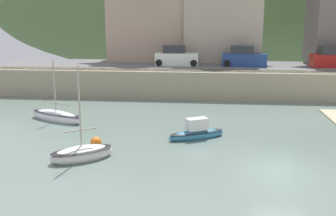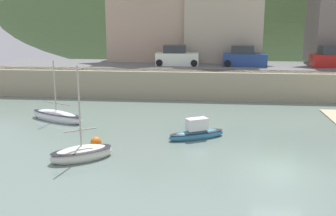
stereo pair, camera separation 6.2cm
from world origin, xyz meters
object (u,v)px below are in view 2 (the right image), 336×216
(waterfront_building_centre, at_px, (223,8))
(parked_car_near_slipway, at_px, (177,57))
(rowboat_small_beached, at_px, (82,154))
(waterfront_building_left, at_px, (149,11))
(parked_car_by_wall, at_px, (244,58))
(mooring_buoy, at_px, (96,142))
(parked_car_end_of_row, at_px, (334,59))
(sailboat_far_left, at_px, (197,133))
(fishing_boat_green, at_px, (57,116))

(waterfront_building_centre, bearing_deg, parked_car_near_slipway, -134.54)
(rowboat_small_beached, xyz_separation_m, parked_car_near_slipway, (3.18, 20.01, 2.90))
(waterfront_building_left, bearing_deg, parked_car_near_slipway, -53.30)
(waterfront_building_centre, distance_m, parked_car_by_wall, 6.74)
(rowboat_small_beached, xyz_separation_m, mooring_buoy, (0.09, 2.28, -0.12))
(parked_car_end_of_row, bearing_deg, sailboat_far_left, -130.10)
(parked_car_end_of_row, xyz_separation_m, mooring_buoy, (-17.73, -17.72, -3.02))
(fishing_boat_green, height_order, sailboat_far_left, fishing_boat_green)
(waterfront_building_left, height_order, parked_car_near_slipway, waterfront_building_left)
(parked_car_end_of_row, bearing_deg, rowboat_small_beached, -134.26)
(waterfront_building_left, bearing_deg, rowboat_small_beached, -89.60)
(rowboat_small_beached, height_order, parked_car_near_slipway, rowboat_small_beached)
(waterfront_building_centre, distance_m, parked_car_end_of_row, 12.07)
(parked_car_near_slipway, height_order, parked_car_end_of_row, same)
(sailboat_far_left, bearing_deg, waterfront_building_left, 77.88)
(waterfront_building_centre, height_order, rowboat_small_beached, waterfront_building_centre)
(waterfront_building_left, distance_m, sailboat_far_left, 22.32)
(parked_car_by_wall, distance_m, mooring_buoy, 20.35)
(waterfront_building_centre, height_order, parked_car_by_wall, waterfront_building_centre)
(mooring_buoy, bearing_deg, sailboat_far_left, 18.93)
(fishing_boat_green, xyz_separation_m, sailboat_far_left, (9.78, -3.08, 0.03))
(waterfront_building_left, xyz_separation_m, waterfront_building_centre, (7.78, -0.00, 0.29))
(rowboat_small_beached, bearing_deg, mooring_buoy, 52.51)
(waterfront_building_left, distance_m, waterfront_building_centre, 7.79)
(parked_car_near_slipway, relative_size, parked_car_end_of_row, 0.98)
(parked_car_by_wall, bearing_deg, mooring_buoy, -114.08)
(rowboat_small_beached, relative_size, sailboat_far_left, 1.40)
(fishing_boat_green, bearing_deg, mooring_buoy, -24.82)
(rowboat_small_beached, bearing_deg, fishing_boat_green, 84.17)
(waterfront_building_centre, distance_m, mooring_buoy, 24.67)
(waterfront_building_centre, relative_size, fishing_boat_green, 2.35)
(parked_car_end_of_row, relative_size, mooring_buoy, 6.76)
(waterfront_building_centre, relative_size, parked_car_by_wall, 2.53)
(parked_car_end_of_row, bearing_deg, parked_car_by_wall, 177.43)
(waterfront_building_left, relative_size, rowboat_small_beached, 2.01)
(fishing_boat_green, xyz_separation_m, parked_car_near_slipway, (7.29, 12.73, 2.90))
(fishing_boat_green, relative_size, parked_car_by_wall, 1.08)
(waterfront_building_centre, height_order, fishing_boat_green, waterfront_building_centre)
(rowboat_small_beached, xyz_separation_m, parked_car_by_wall, (9.62, 20.01, 2.90))
(fishing_boat_green, bearing_deg, rowboat_small_beached, -35.43)
(waterfront_building_centre, height_order, parked_car_near_slipway, waterfront_building_centre)
(mooring_buoy, bearing_deg, waterfront_building_centre, 71.30)
(waterfront_building_left, height_order, parked_car_by_wall, waterfront_building_left)
(waterfront_building_left, bearing_deg, fishing_boat_green, -102.86)
(parked_car_end_of_row, bearing_deg, mooring_buoy, -137.58)
(sailboat_far_left, distance_m, parked_car_end_of_row, 20.14)
(fishing_boat_green, height_order, parked_car_near_slipway, parked_car_near_slipway)
(parked_car_near_slipway, bearing_deg, parked_car_end_of_row, 0.14)
(mooring_buoy, bearing_deg, rowboat_small_beached, -92.23)
(fishing_boat_green, distance_m, parked_car_near_slipway, 14.95)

